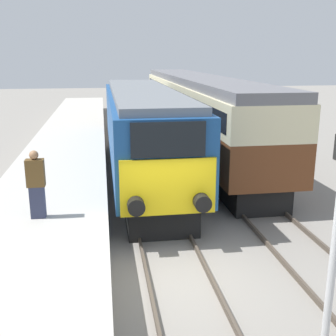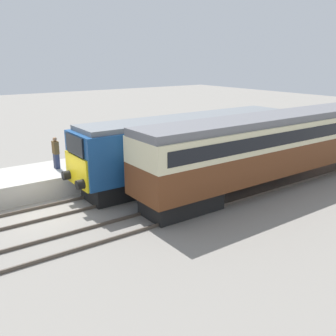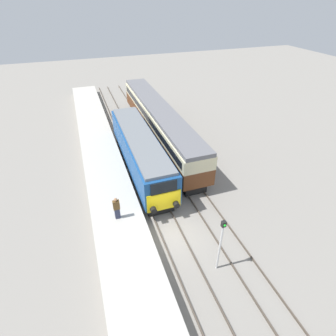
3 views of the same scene
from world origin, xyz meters
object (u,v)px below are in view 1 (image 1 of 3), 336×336
locomotive (143,130)px  person_on_platform (36,185)px  passenger_carriage (196,105)px  signal_post (335,243)px

locomotive → person_on_platform: locomotive is taller
locomotive → passenger_carriage: 6.30m
person_on_platform → passenger_carriage: bearing=60.6°
passenger_carriage → locomotive: bearing=-122.7°
signal_post → passenger_carriage: bearing=84.3°
locomotive → passenger_carriage: size_ratio=0.65×
locomotive → passenger_carriage: passenger_carriage is taller
passenger_carriage → person_on_platform: 13.62m
locomotive → person_on_platform: size_ratio=8.05×
person_on_platform → signal_post: (4.98, -5.14, 0.44)m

